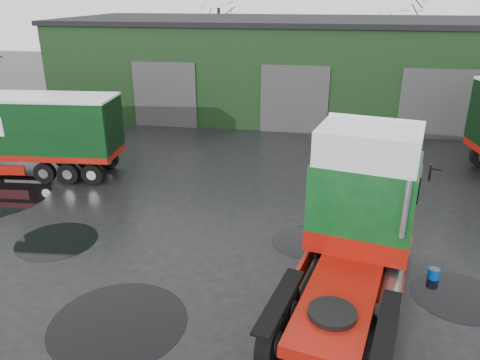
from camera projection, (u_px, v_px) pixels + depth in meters
name	position (u px, v px, depth m)	size (l,w,h in m)	color
ground	(207.00, 240.00, 16.01)	(100.00, 100.00, 0.00)	black
warehouse	(300.00, 65.00, 32.81)	(32.40, 12.40, 6.30)	black
hero_tractor	(351.00, 233.00, 11.70)	(3.14, 7.41, 4.60)	#0C4519
wash_bucket	(434.00, 274.00, 13.82)	(0.34, 0.34, 0.32)	#063B8F
tree_back_a	(219.00, 30.00, 42.63)	(4.40, 4.40, 9.50)	black
tree_back_b	(400.00, 44.00, 40.47)	(4.40, 4.40, 7.50)	black
puddle_0	(118.00, 323.00, 12.00)	(3.56, 3.56, 0.01)	black
puddle_1	(305.00, 241.00, 15.94)	(2.30, 2.30, 0.01)	black
puddle_3	(457.00, 296.00, 13.05)	(2.53, 2.53, 0.01)	black
puddle_4	(57.00, 241.00, 15.98)	(2.73, 2.73, 0.01)	black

